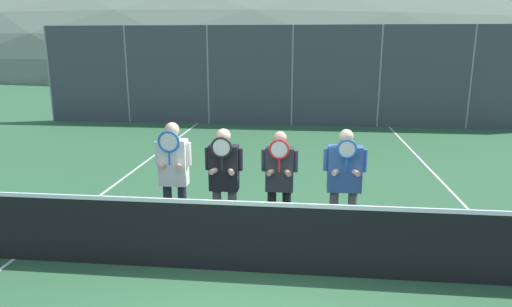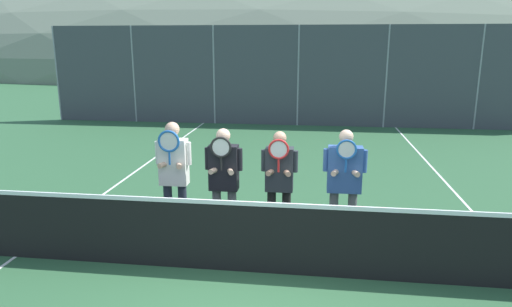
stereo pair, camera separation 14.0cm
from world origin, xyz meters
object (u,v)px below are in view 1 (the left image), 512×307
player_leftmost (174,172)px  player_center_left (224,177)px  car_far_left (172,90)px  car_left_of_center (294,93)px  player_rightmost (344,178)px  car_center (422,93)px  player_center_right (279,179)px

player_leftmost → player_center_left: (0.77, -0.05, -0.04)m
car_far_left → car_left_of_center: car_far_left is taller
player_center_left → player_rightmost: 1.74m
player_rightmost → car_far_left: size_ratio=0.38×
car_far_left → car_left_of_center: size_ratio=0.97×
player_leftmost → car_far_left: (-3.75, 12.62, -0.12)m
car_far_left → car_center: 10.27m
player_leftmost → player_rightmost: (2.50, 0.08, -0.04)m
player_leftmost → player_center_left: player_leftmost is taller
player_center_right → player_rightmost: size_ratio=0.97×
player_center_left → player_rightmost: bearing=4.3°
player_center_left → car_left_of_center: car_left_of_center is taller
player_rightmost → player_leftmost: bearing=-178.2°
player_rightmost → car_left_of_center: bearing=95.0°
player_center_right → car_center: (4.95, 12.48, -0.04)m
player_center_right → player_rightmost: 0.94m
player_center_right → car_far_left: (-5.32, 12.55, -0.04)m
car_left_of_center → car_center: car_center is taller
player_rightmost → car_left_of_center: car_left_of_center is taller
player_leftmost → car_left_of_center: player_leftmost is taller
player_center_right → car_center: bearing=68.4°
car_far_left → car_left_of_center: 5.18m
car_center → car_left_of_center: bearing=-179.0°
player_center_right → car_center: 13.42m
player_leftmost → player_center_left: bearing=-3.9°
player_rightmost → car_center: (4.01, 12.47, -0.08)m
player_center_left → car_center: 13.85m
car_left_of_center → car_center: bearing=1.0°
car_center → player_leftmost: bearing=-117.4°
player_rightmost → car_left_of_center: 12.43m
player_center_left → car_left_of_center: (0.66, 12.51, -0.11)m
player_rightmost → car_far_left: (-6.26, 12.54, -0.09)m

